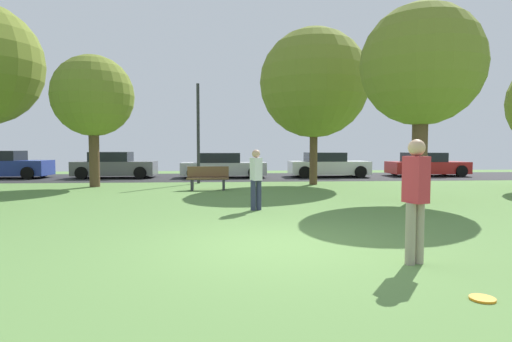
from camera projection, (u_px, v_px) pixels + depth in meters
ground_plane at (275, 246)px, 7.00m from camera, size 44.00×44.00×0.00m
road_strip at (240, 177)px, 22.92m from camera, size 44.00×6.40×0.01m
maple_tree_near at (421, 66)px, 12.62m from camera, size 3.67×3.67×5.98m
oak_tree_center at (314, 83)px, 18.16m from camera, size 4.74×4.74×6.80m
maple_tree_far at (93, 96)px, 17.17m from camera, size 3.32×3.32×5.42m
person_thrower at (416, 195)px, 5.88m from camera, size 0.32×0.38×1.77m
person_catcher at (256, 177)px, 10.90m from camera, size 0.32×0.38×1.59m
frisbee_disc at (482, 299)px, 4.54m from camera, size 0.27×0.27×0.03m
parked_car_blue at (3, 166)px, 22.03m from camera, size 4.52×2.00×1.45m
parked_car_grey at (115, 166)px, 22.31m from camera, size 4.21×2.00×1.39m
parked_car_silver at (223, 166)px, 22.53m from camera, size 4.52×2.00×1.33m
parked_car_white at (328, 166)px, 23.08m from camera, size 4.29×2.10×1.35m
parked_car_red at (426, 165)px, 23.78m from camera, size 4.29×2.09×1.33m
park_bench at (208, 178)px, 16.06m from camera, size 1.60×0.45×0.90m
street_lamp_post at (198, 134)px, 18.86m from camera, size 0.14×0.14×4.50m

